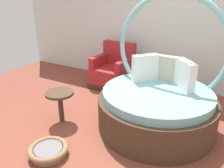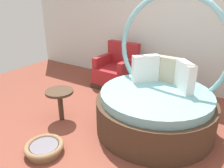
{
  "view_description": "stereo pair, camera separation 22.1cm",
  "coord_description": "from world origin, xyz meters",
  "views": [
    {
      "loc": [
        1.14,
        -2.27,
        1.95
      ],
      "look_at": [
        -0.51,
        0.66,
        0.55
      ],
      "focal_mm": 35.49,
      "sensor_mm": 36.0,
      "label": 1
    },
    {
      "loc": [
        1.32,
        -2.16,
        1.95
      ],
      "look_at": [
        -0.51,
        0.66,
        0.55
      ],
      "focal_mm": 35.49,
      "sensor_mm": 36.0,
      "label": 2
    }
  ],
  "objects": [
    {
      "name": "pet_basket",
      "position": [
        -0.7,
        -0.67,
        0.07
      ],
      "size": [
        0.51,
        0.51,
        0.13
      ],
      "color": "#8E704C",
      "rests_on": "ground_plane"
    },
    {
      "name": "back_wall",
      "position": [
        0.0,
        2.42,
        1.51
      ],
      "size": [
        8.0,
        0.12,
        3.02
      ],
      "primitive_type": "cube",
      "color": "silver",
      "rests_on": "ground_plane"
    },
    {
      "name": "ground_plane",
      "position": [
        0.0,
        0.0,
        -0.01
      ],
      "size": [
        8.0,
        8.0,
        0.02
      ],
      "primitive_type": "cube",
      "color": "brown"
    },
    {
      "name": "side_table",
      "position": [
        -1.1,
        0.04,
        0.43
      ],
      "size": [
        0.44,
        0.44,
        0.52
      ],
      "color": "#473323",
      "rests_on": "ground_plane"
    },
    {
      "name": "round_daybed",
      "position": [
        0.27,
        0.71,
        0.41
      ],
      "size": [
        1.76,
        1.76,
        1.99
      ],
      "color": "#473323",
      "rests_on": "ground_plane"
    },
    {
      "name": "red_armchair",
      "position": [
        -1.1,
        1.78,
        0.33
      ],
      "size": [
        0.83,
        0.83,
        0.94
      ],
      "color": "#38281E",
      "rests_on": "ground_plane"
    }
  ]
}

